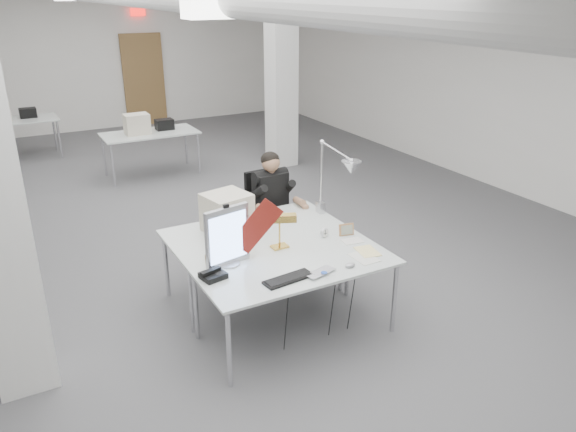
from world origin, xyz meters
name	(u,v)px	position (x,y,z in m)	size (l,w,h in m)	color
room_shell	(194,108)	(0.04, 0.13, 1.69)	(10.04, 14.04, 3.24)	#4B4B4D
desk_main	(296,265)	(0.00, -2.50, 0.74)	(1.80, 0.90, 0.03)	silver
desk_second	(254,230)	(0.00, -1.60, 0.74)	(1.80, 0.90, 0.03)	silver
bg_desk_a	(150,133)	(0.20, 3.00, 0.74)	(1.60, 0.80, 0.03)	silver
bg_desk_b	(12,121)	(-1.80, 5.20, 0.74)	(1.60, 0.80, 0.03)	silver
office_chair	(270,220)	(0.53, -0.90, 0.49)	(0.48, 0.48, 0.98)	black
seated_person	(271,189)	(0.53, -0.95, 0.90)	(0.51, 0.63, 0.95)	black
monitor	(227,236)	(-0.54, -2.21, 1.03)	(0.44, 0.04, 0.55)	#A2A3A7
pennant	(257,226)	(-0.27, -2.25, 1.08)	(0.51, 0.01, 0.21)	maroon
keyboard	(288,279)	(-0.21, -2.73, 0.77)	(0.45, 0.15, 0.02)	black
laptop	(324,274)	(0.10, -2.81, 0.77)	(0.29, 0.19, 0.02)	silver
mouse	(350,265)	(0.39, -2.78, 0.77)	(0.10, 0.06, 0.04)	#A4A4A8
bankers_lamp	(279,230)	(0.03, -2.12, 0.94)	(0.32, 0.13, 0.36)	gold
desk_phone	(213,275)	(-0.76, -2.39, 0.78)	(0.20, 0.18, 0.05)	black
picture_frame_left	(214,260)	(-0.67, -2.18, 0.81)	(0.15, 0.01, 0.12)	#9E7744
picture_frame_right	(346,229)	(0.75, -2.19, 0.82)	(0.15, 0.01, 0.12)	#B9804F
desk_clock	(324,232)	(0.53, -2.12, 0.81)	(0.09, 0.09, 0.03)	silver
paper_stack_a	(364,258)	(0.61, -2.69, 0.76)	(0.19, 0.27, 0.01)	silver
paper_stack_b	(367,251)	(0.71, -2.60, 0.76)	(0.18, 0.25, 0.01)	#E9D68B
paper_stack_c	(352,241)	(0.72, -2.34, 0.76)	(0.20, 0.14, 0.01)	silver
beige_monitor	(227,213)	(-0.25, -1.52, 0.95)	(0.42, 0.40, 0.40)	beige
architect_lamp	(334,182)	(0.85, -1.79, 1.18)	(0.23, 0.67, 0.86)	silver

